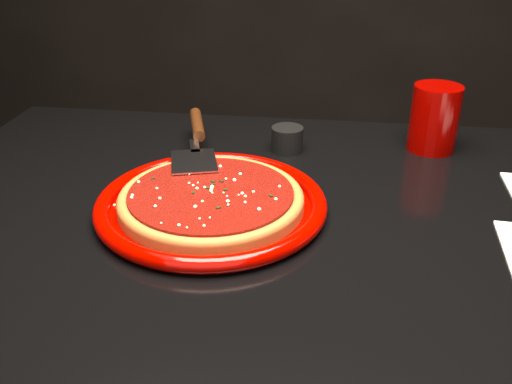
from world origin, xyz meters
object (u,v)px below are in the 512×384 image
pizza_server (197,139)px  ramekin (287,139)px  plate (211,204)px  cup (434,118)px

pizza_server → ramekin: 0.16m
plate → cup: bearing=39.1°
pizza_server → ramekin: (0.15, 0.07, -0.02)m
pizza_server → ramekin: pizza_server is taller
cup → pizza_server: bearing=-164.5°
plate → ramekin: 0.25m
plate → pizza_server: pizza_server is taller
plate → cup: cup is taller
cup → ramekin: 0.26m
ramekin → pizza_server: bearing=-154.4°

